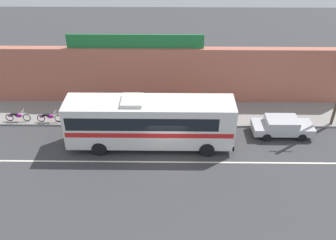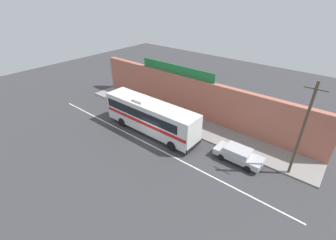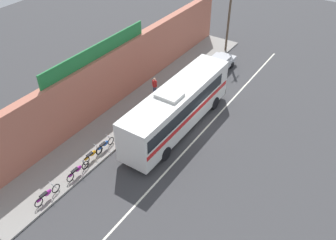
{
  "view_description": "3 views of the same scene",
  "coord_description": "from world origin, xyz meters",
  "px_view_note": "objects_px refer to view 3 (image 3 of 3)",
  "views": [
    {
      "loc": [
        0.29,
        -19.83,
        15.87
      ],
      "look_at": [
        0.04,
        1.56,
        1.83
      ],
      "focal_mm": 39.24,
      "sensor_mm": 36.0,
      "label": 1
    },
    {
      "loc": [
        14.28,
        -14.72,
        14.06
      ],
      "look_at": [
        0.31,
        2.24,
        1.55
      ],
      "focal_mm": 25.02,
      "sensor_mm": 36.0,
      "label": 2
    },
    {
      "loc": [
        -19.3,
        -10.03,
        17.15
      ],
      "look_at": [
        -2.84,
        0.89,
        1.88
      ],
      "focal_mm": 37.59,
      "sensor_mm": 36.0,
      "label": 3
    }
  ],
  "objects_px": {
    "motorcycle_orange": "(47,194)",
    "intercity_bus": "(177,106)",
    "motorcycle_black": "(105,145)",
    "pedestrian_by_curb": "(155,85)",
    "motorcycle_blue": "(77,170)",
    "utility_pole": "(230,11)",
    "motorcycle_purple": "(92,155)",
    "parked_car": "(218,64)"
  },
  "relations": [
    {
      "from": "utility_pole",
      "to": "pedestrian_by_curb",
      "type": "xyz_separation_m",
      "value": [
        -11.13,
        1.35,
        -3.31
      ]
    },
    {
      "from": "intercity_bus",
      "to": "motorcycle_black",
      "type": "height_order",
      "value": "intercity_bus"
    },
    {
      "from": "motorcycle_black",
      "to": "motorcycle_blue",
      "type": "relative_size",
      "value": 0.92
    },
    {
      "from": "utility_pole",
      "to": "motorcycle_purple",
      "type": "distance_m",
      "value": 20.46
    },
    {
      "from": "utility_pole",
      "to": "motorcycle_black",
      "type": "height_order",
      "value": "utility_pole"
    },
    {
      "from": "intercity_bus",
      "to": "utility_pole",
      "type": "xyz_separation_m",
      "value": [
        13.84,
        2.65,
        2.35
      ]
    },
    {
      "from": "motorcycle_purple",
      "to": "motorcycle_blue",
      "type": "distance_m",
      "value": 1.64
    },
    {
      "from": "motorcycle_black",
      "to": "pedestrian_by_curb",
      "type": "distance_m",
      "value": 7.81
    },
    {
      "from": "parked_car",
      "to": "pedestrian_by_curb",
      "type": "height_order",
      "value": "pedestrian_by_curb"
    },
    {
      "from": "motorcycle_black",
      "to": "motorcycle_blue",
      "type": "bearing_deg",
      "value": -176.28
    },
    {
      "from": "pedestrian_by_curb",
      "to": "motorcycle_orange",
      "type": "bearing_deg",
      "value": -174.64
    },
    {
      "from": "pedestrian_by_curb",
      "to": "motorcycle_purple",
      "type": "bearing_deg",
      "value": -173.12
    },
    {
      "from": "parked_car",
      "to": "motorcycle_orange",
      "type": "relative_size",
      "value": 2.25
    },
    {
      "from": "pedestrian_by_curb",
      "to": "utility_pole",
      "type": "bearing_deg",
      "value": -6.89
    },
    {
      "from": "motorcycle_black",
      "to": "intercity_bus",
      "type": "bearing_deg",
      "value": -29.91
    },
    {
      "from": "intercity_bus",
      "to": "parked_car",
      "type": "relative_size",
      "value": 2.61
    },
    {
      "from": "intercity_bus",
      "to": "motorcycle_orange",
      "type": "height_order",
      "value": "intercity_bus"
    },
    {
      "from": "motorcycle_purple",
      "to": "pedestrian_by_curb",
      "type": "relative_size",
      "value": 1.12
    },
    {
      "from": "motorcycle_blue",
      "to": "utility_pole",
      "type": "bearing_deg",
      "value": -0.09
    },
    {
      "from": "motorcycle_purple",
      "to": "motorcycle_orange",
      "type": "bearing_deg",
      "value": -177.97
    },
    {
      "from": "motorcycle_black",
      "to": "motorcycle_blue",
      "type": "xyz_separation_m",
      "value": [
        -2.88,
        -0.19,
        0.0
      ]
    },
    {
      "from": "motorcycle_purple",
      "to": "pedestrian_by_curb",
      "type": "bearing_deg",
      "value": 6.88
    },
    {
      "from": "motorcycle_black",
      "to": "motorcycle_purple",
      "type": "height_order",
      "value": "same"
    },
    {
      "from": "motorcycle_purple",
      "to": "motorcycle_blue",
      "type": "relative_size",
      "value": 0.95
    },
    {
      "from": "utility_pole",
      "to": "pedestrian_by_curb",
      "type": "distance_m",
      "value": 11.69
    },
    {
      "from": "pedestrian_by_curb",
      "to": "motorcycle_blue",
      "type": "bearing_deg",
      "value": -172.95
    },
    {
      "from": "motorcycle_blue",
      "to": "motorcycle_black",
      "type": "bearing_deg",
      "value": 3.72
    },
    {
      "from": "intercity_bus",
      "to": "motorcycle_blue",
      "type": "height_order",
      "value": "intercity_bus"
    },
    {
      "from": "intercity_bus",
      "to": "motorcycle_blue",
      "type": "distance_m",
      "value": 8.46
    },
    {
      "from": "motorcycle_blue",
      "to": "pedestrian_by_curb",
      "type": "xyz_separation_m",
      "value": [
        10.59,
        1.31,
        0.55
      ]
    },
    {
      "from": "intercity_bus",
      "to": "pedestrian_by_curb",
      "type": "bearing_deg",
      "value": 55.91
    },
    {
      "from": "motorcycle_black",
      "to": "motorcycle_blue",
      "type": "distance_m",
      "value": 2.89
    },
    {
      "from": "intercity_bus",
      "to": "motorcycle_purple",
      "type": "bearing_deg",
      "value": 154.99
    },
    {
      "from": "motorcycle_orange",
      "to": "intercity_bus",
      "type": "bearing_deg",
      "value": -14.98
    },
    {
      "from": "parked_car",
      "to": "motorcycle_purple",
      "type": "distance_m",
      "value": 16.02
    },
    {
      "from": "motorcycle_blue",
      "to": "pedestrian_by_curb",
      "type": "bearing_deg",
      "value": 7.05
    },
    {
      "from": "motorcycle_orange",
      "to": "motorcycle_purple",
      "type": "xyz_separation_m",
      "value": [
        4.11,
        0.15,
        0.0
      ]
    },
    {
      "from": "parked_car",
      "to": "utility_pole",
      "type": "relative_size",
      "value": 0.53
    },
    {
      "from": "motorcycle_black",
      "to": "motorcycle_purple",
      "type": "relative_size",
      "value": 0.98
    },
    {
      "from": "motorcycle_black",
      "to": "pedestrian_by_curb",
      "type": "bearing_deg",
      "value": 8.28
    },
    {
      "from": "parked_car",
      "to": "motorcycle_blue",
      "type": "height_order",
      "value": "parked_car"
    },
    {
      "from": "parked_car",
      "to": "pedestrian_by_curb",
      "type": "relative_size",
      "value": 2.63
    }
  ]
}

